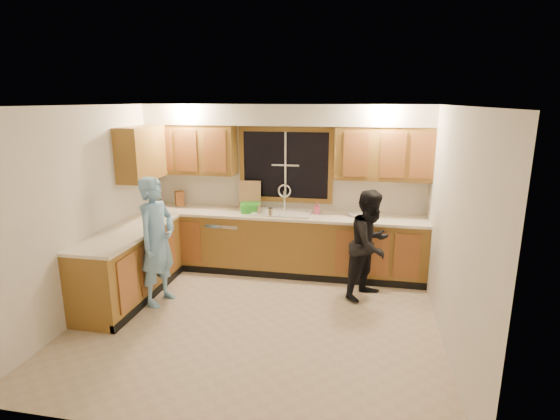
{
  "coord_description": "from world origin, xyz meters",
  "views": [
    {
      "loc": [
        1.17,
        -4.57,
        2.55
      ],
      "look_at": [
        0.16,
        0.65,
        1.21
      ],
      "focal_mm": 28.0,
      "sensor_mm": 36.0,
      "label": 1
    }
  ],
  "objects_px": {
    "man": "(157,241)",
    "soap_bottle": "(317,208)",
    "woman": "(370,244)",
    "bowl": "(355,215)",
    "stove": "(106,282)",
    "dish_crate": "(250,207)",
    "knife_block": "(179,198)",
    "sink": "(282,217)",
    "dishwasher": "(228,243)"
  },
  "relations": [
    {
      "from": "dishwasher",
      "to": "dish_crate",
      "type": "relative_size",
      "value": 2.88
    },
    {
      "from": "soap_bottle",
      "to": "stove",
      "type": "bearing_deg",
      "value": -140.72
    },
    {
      "from": "sink",
      "to": "dish_crate",
      "type": "height_order",
      "value": "sink"
    },
    {
      "from": "sink",
      "to": "soap_bottle",
      "type": "height_order",
      "value": "sink"
    },
    {
      "from": "stove",
      "to": "dish_crate",
      "type": "height_order",
      "value": "dish_crate"
    },
    {
      "from": "woman",
      "to": "sink",
      "type": "bearing_deg",
      "value": 97.49
    },
    {
      "from": "woman",
      "to": "dish_crate",
      "type": "height_order",
      "value": "woman"
    },
    {
      "from": "dish_crate",
      "to": "dishwasher",
      "type": "bearing_deg",
      "value": -178.36
    },
    {
      "from": "stove",
      "to": "bowl",
      "type": "relative_size",
      "value": 4.5
    },
    {
      "from": "dish_crate",
      "to": "soap_bottle",
      "type": "distance_m",
      "value": 1.0
    },
    {
      "from": "dish_crate",
      "to": "stove",
      "type": "bearing_deg",
      "value": -125.81
    },
    {
      "from": "sink",
      "to": "bowl",
      "type": "bearing_deg",
      "value": 1.29
    },
    {
      "from": "soap_bottle",
      "to": "bowl",
      "type": "bearing_deg",
      "value": -4.37
    },
    {
      "from": "knife_block",
      "to": "man",
      "type": "bearing_deg",
      "value": -114.71
    },
    {
      "from": "dishwasher",
      "to": "stove",
      "type": "bearing_deg",
      "value": -117.69
    },
    {
      "from": "dishwasher",
      "to": "knife_block",
      "type": "distance_m",
      "value": 1.06
    },
    {
      "from": "man",
      "to": "soap_bottle",
      "type": "distance_m",
      "value": 2.34
    },
    {
      "from": "man",
      "to": "soap_bottle",
      "type": "relative_size",
      "value": 9.48
    },
    {
      "from": "dish_crate",
      "to": "bowl",
      "type": "height_order",
      "value": "dish_crate"
    },
    {
      "from": "dish_crate",
      "to": "sink",
      "type": "bearing_deg",
      "value": 0.5
    },
    {
      "from": "dish_crate",
      "to": "soap_bottle",
      "type": "xyz_separation_m",
      "value": [
        1.0,
        0.07,
        0.02
      ]
    },
    {
      "from": "stove",
      "to": "knife_block",
      "type": "bearing_deg",
      "value": 86.87
    },
    {
      "from": "soap_bottle",
      "to": "sink",
      "type": "bearing_deg",
      "value": -172.51
    },
    {
      "from": "woman",
      "to": "knife_block",
      "type": "height_order",
      "value": "woman"
    },
    {
      "from": "stove",
      "to": "man",
      "type": "xyz_separation_m",
      "value": [
        0.45,
        0.49,
        0.37
      ]
    },
    {
      "from": "sink",
      "to": "stove",
      "type": "relative_size",
      "value": 0.96
    },
    {
      "from": "dish_crate",
      "to": "woman",
      "type": "bearing_deg",
      "value": -19.77
    },
    {
      "from": "sink",
      "to": "man",
      "type": "relative_size",
      "value": 0.52
    },
    {
      "from": "woman",
      "to": "soap_bottle",
      "type": "bearing_deg",
      "value": 81.69
    },
    {
      "from": "dish_crate",
      "to": "man",
      "type": "bearing_deg",
      "value": -123.13
    },
    {
      "from": "sink",
      "to": "stove",
      "type": "bearing_deg",
      "value": -134.61
    },
    {
      "from": "dishwasher",
      "to": "man",
      "type": "distance_m",
      "value": 1.47
    },
    {
      "from": "man",
      "to": "woman",
      "type": "relative_size",
      "value": 1.13
    },
    {
      "from": "man",
      "to": "dish_crate",
      "type": "height_order",
      "value": "man"
    },
    {
      "from": "soap_bottle",
      "to": "bowl",
      "type": "distance_m",
      "value": 0.57
    },
    {
      "from": "bowl",
      "to": "dishwasher",
      "type": "bearing_deg",
      "value": -178.84
    },
    {
      "from": "stove",
      "to": "man",
      "type": "bearing_deg",
      "value": 47.78
    },
    {
      "from": "knife_block",
      "to": "bowl",
      "type": "xyz_separation_m",
      "value": [
        2.77,
        -0.14,
        -0.09
      ]
    },
    {
      "from": "knife_block",
      "to": "sink",
      "type": "bearing_deg",
      "value": -42.96
    },
    {
      "from": "knife_block",
      "to": "dish_crate",
      "type": "xyz_separation_m",
      "value": [
        1.2,
        -0.17,
        -0.05
      ]
    },
    {
      "from": "woman",
      "to": "bowl",
      "type": "height_order",
      "value": "woman"
    },
    {
      "from": "man",
      "to": "dish_crate",
      "type": "bearing_deg",
      "value": -21.38
    },
    {
      "from": "stove",
      "to": "soap_bottle",
      "type": "distance_m",
      "value": 3.04
    },
    {
      "from": "stove",
      "to": "man",
      "type": "relative_size",
      "value": 0.55
    },
    {
      "from": "dishwasher",
      "to": "stove",
      "type": "xyz_separation_m",
      "value": [
        -0.95,
        -1.81,
        0.04
      ]
    },
    {
      "from": "sink",
      "to": "knife_block",
      "type": "height_order",
      "value": "sink"
    },
    {
      "from": "knife_block",
      "to": "dish_crate",
      "type": "relative_size",
      "value": 0.82
    },
    {
      "from": "bowl",
      "to": "man",
      "type": "bearing_deg",
      "value": -150.85
    },
    {
      "from": "dishwasher",
      "to": "dish_crate",
      "type": "xyz_separation_m",
      "value": [
        0.36,
        0.01,
        0.58
      ]
    },
    {
      "from": "stove",
      "to": "woman",
      "type": "height_order",
      "value": "woman"
    }
  ]
}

